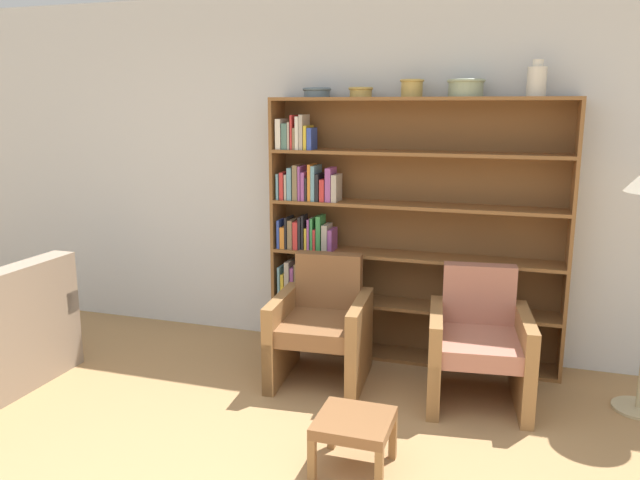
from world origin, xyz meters
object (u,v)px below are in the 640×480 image
object	(u,v)px
vase_tall	(537,80)
armchair_leather	(322,326)
bowl_terracotta	(317,92)
footstool	(354,427)
bowl_sage	(361,91)
armchair_cushioned	(479,343)
bowl_cream	(412,87)
bookshelf	(384,236)
bowl_slate	(466,87)

from	to	relation	value
vase_tall	armchair_leather	xyz separation A→B (m)	(-1.33, -0.55, -1.69)
bowl_terracotta	footstool	world-z (taller)	bowl_terracotta
bowl_sage	armchair_leather	world-z (taller)	bowl_sage
vase_tall	armchair_cushioned	xyz separation A→B (m)	(-0.25, -0.55, -1.69)
bowl_cream	armchair_cushioned	xyz separation A→B (m)	(0.58, -0.55, -1.65)
vase_tall	armchair_cushioned	bearing A→B (deg)	-114.65
bowl_terracotta	bowl_cream	world-z (taller)	bowl_cream
bowl_terracotta	armchair_cushioned	size ratio (longest dim) A/B	0.25
bowl_sage	bowl_cream	distance (m)	0.37
bowl_cream	armchair_leather	world-z (taller)	bowl_cream
bookshelf	footstool	size ratio (longest dim) A/B	5.58
bowl_terracotta	bowl_cream	size ratio (longest dim) A/B	1.25
footstool	bowl_cream	bearing A→B (deg)	90.67
bowl_slate	armchair_leather	world-z (taller)	bowl_slate
armchair_leather	bowl_slate	bearing A→B (deg)	-151.82
bowl_terracotta	bowl_slate	bearing A→B (deg)	0.00
bookshelf	bowl_slate	distance (m)	1.23
bowl_terracotta	bowl_sage	size ratio (longest dim) A/B	1.18
bookshelf	armchair_cushioned	xyz separation A→B (m)	(0.76, -0.57, -0.55)
bowl_terracotta	footstool	size ratio (longest dim) A/B	0.55
bookshelf	bowl_slate	world-z (taller)	bowl_slate
bowl_cream	vase_tall	xyz separation A→B (m)	(0.84, -0.00, 0.04)
bookshelf	bowl_cream	distance (m)	1.11
bowl_sage	armchair_cushioned	world-z (taller)	bowl_sage
armchair_leather	footstool	xyz separation A→B (m)	(0.51, -1.06, -0.13)
bowl_slate	vase_tall	distance (m)	0.46
bowl_terracotta	bowl_cream	xyz separation A→B (m)	(0.71, 0.00, 0.03)
bowl_sage	armchair_leather	bearing A→B (deg)	-102.46
bowl_terracotta	armchair_leather	xyz separation A→B (m)	(0.21, -0.55, -1.62)
bookshelf	bowl_slate	size ratio (longest dim) A/B	8.35
armchair_leather	bookshelf	bearing A→B (deg)	-123.27
bowl_slate	bookshelf	bearing A→B (deg)	178.29
bowl_terracotta	bowl_slate	size ratio (longest dim) A/B	0.82
bookshelf	vase_tall	size ratio (longest dim) A/B	9.08
vase_tall	footstool	size ratio (longest dim) A/B	0.61
vase_tall	bookshelf	bearing A→B (deg)	179.07
bowl_sage	footstool	distance (m)	2.42
armchair_cushioned	footstool	distance (m)	1.21
bookshelf	bowl_terracotta	distance (m)	1.19
bowl_sage	armchair_leather	distance (m)	1.72
vase_tall	footstool	distance (m)	2.56
bowl_sage	vase_tall	size ratio (longest dim) A/B	0.76
bookshelf	armchair_leather	world-z (taller)	bookshelf
bowl_terracotta	armchair_leather	size ratio (longest dim) A/B	0.25
bowl_slate	armchair_leather	bearing A→B (deg)	-147.60
bookshelf	footstool	distance (m)	1.78
bowl_cream	armchair_leather	bearing A→B (deg)	-131.90
bookshelf	vase_tall	bearing A→B (deg)	-0.93
bookshelf	bowl_cream	size ratio (longest dim) A/B	12.78
bowl_sage	bowl_terracotta	bearing A→B (deg)	180.00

